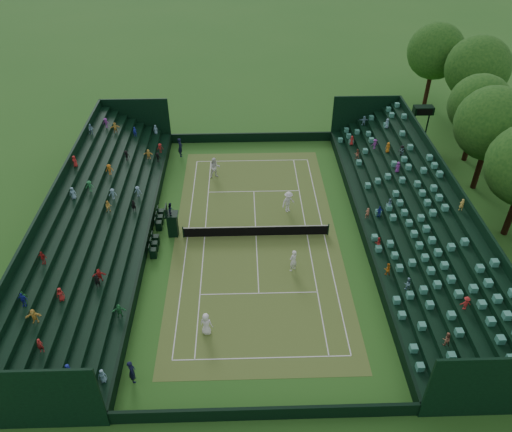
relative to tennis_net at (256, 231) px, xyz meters
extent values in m
plane|color=#29621E|center=(0.00, 0.00, -0.53)|extent=(160.00, 160.00, 0.00)
cube|color=#336923|center=(0.00, 0.00, -0.52)|extent=(12.97, 26.77, 0.01)
cube|color=black|center=(0.00, 15.88, -0.03)|extent=(17.17, 0.20, 1.00)
cube|color=black|center=(0.00, -15.88, -0.03)|extent=(17.17, 0.20, 1.00)
cube|color=black|center=(8.48, 0.00, -0.03)|extent=(0.20, 31.77, 1.00)
cube|color=black|center=(-8.48, 0.00, -0.03)|extent=(0.20, 31.77, 1.00)
cube|color=black|center=(8.98, 0.00, -0.03)|extent=(0.80, 32.00, 1.00)
cube|color=black|center=(9.79, 0.00, 0.20)|extent=(0.80, 32.00, 1.45)
cube|color=black|center=(10.58, 0.00, 0.42)|extent=(0.80, 32.00, 1.90)
cube|color=black|center=(11.38, 0.00, 0.65)|extent=(0.80, 32.00, 2.35)
cube|color=black|center=(12.18, 0.00, 0.87)|extent=(0.80, 32.00, 2.80)
cube|color=black|center=(12.98, 0.00, 1.10)|extent=(0.80, 32.00, 3.25)
cube|color=black|center=(13.79, 0.00, 1.32)|extent=(0.80, 32.00, 3.70)
cube|color=black|center=(14.59, 0.00, 1.55)|extent=(0.80, 32.00, 4.15)
cube|color=black|center=(15.08, 0.00, 1.92)|extent=(0.20, 32.00, 4.90)
cube|color=black|center=(-8.98, 0.00, -0.03)|extent=(0.80, 32.00, 1.00)
cube|color=black|center=(-9.79, 0.00, 0.20)|extent=(0.80, 32.00, 1.45)
cube|color=black|center=(-10.58, 0.00, 0.42)|extent=(0.80, 32.00, 1.90)
cube|color=black|center=(-11.38, 0.00, 0.65)|extent=(0.80, 32.00, 2.35)
cube|color=black|center=(-12.18, 0.00, 0.87)|extent=(0.80, 32.00, 2.80)
cube|color=black|center=(-12.98, 0.00, 1.10)|extent=(0.80, 32.00, 3.25)
cube|color=black|center=(-13.79, 0.00, 1.32)|extent=(0.80, 32.00, 3.70)
cube|color=black|center=(-14.59, 0.00, 1.55)|extent=(0.80, 32.00, 4.15)
cube|color=black|center=(-15.08, 0.00, 1.92)|extent=(0.20, 32.00, 4.90)
cylinder|color=black|center=(-5.79, 0.00, 0.00)|extent=(0.10, 0.10, 1.06)
cylinder|color=black|center=(5.79, 0.00, 0.00)|extent=(0.10, 0.10, 1.06)
cube|color=black|center=(0.00, 0.00, -0.07)|extent=(11.57, 0.02, 0.86)
cube|color=white|center=(0.00, 0.00, 0.40)|extent=(11.57, 0.04, 0.07)
cylinder|color=black|center=(17.00, 16.00, 0.97)|extent=(0.16, 0.16, 3.00)
cylinder|color=black|center=(18.50, 16.00, 0.97)|extent=(0.16, 0.16, 3.00)
cube|color=black|center=(17.75, 16.00, 2.77)|extent=(2.00, 1.00, 0.80)
cylinder|color=black|center=(20.04, -0.29, 1.19)|extent=(0.50, 0.50, 3.43)
cylinder|color=black|center=(20.10, 6.47, 1.20)|extent=(0.50, 0.50, 3.45)
sphere|color=#164413|center=(20.10, 6.47, 5.88)|extent=(6.31, 6.31, 6.31)
cylinder|color=black|center=(21.12, 11.45, 1.04)|extent=(0.50, 0.50, 3.14)
sphere|color=#164413|center=(21.12, 11.45, 5.30)|extent=(5.74, 5.74, 5.74)
cylinder|color=black|center=(23.54, 18.69, 1.28)|extent=(0.50, 0.50, 3.60)
sphere|color=#164413|center=(23.54, 18.69, 6.17)|extent=(6.59, 6.59, 6.59)
cylinder|color=black|center=(21.18, 24.77, 1.21)|extent=(0.50, 0.50, 3.47)
sphere|color=#164413|center=(21.18, 24.77, 5.91)|extent=(6.34, 6.34, 6.34)
cube|color=black|center=(-6.61, 0.37, 0.47)|extent=(0.77, 0.77, 1.98)
cube|color=black|center=(-6.61, 0.37, 1.51)|extent=(0.99, 0.99, 0.11)
cube|color=black|center=(-7.00, 0.37, 1.90)|extent=(0.09, 0.99, 0.77)
imported|color=black|center=(-6.61, 0.37, 2.08)|extent=(0.44, 0.54, 1.02)
cube|color=black|center=(-7.86, -2.31, -0.14)|extent=(0.49, 0.49, 0.78)
cube|color=black|center=(-8.10, -2.31, 0.35)|extent=(0.06, 0.49, 0.49)
cube|color=black|center=(-7.86, -1.51, -0.14)|extent=(0.49, 0.49, 0.78)
cube|color=black|center=(-8.10, -1.51, 0.35)|extent=(0.06, 0.49, 0.49)
cube|color=black|center=(-7.86, -0.71, -0.14)|extent=(0.49, 0.49, 0.78)
cube|color=black|center=(-8.10, -0.71, 0.35)|extent=(0.06, 0.49, 0.49)
cube|color=black|center=(-7.86, 1.09, -0.14)|extent=(0.49, 0.49, 0.78)
cube|color=black|center=(-8.10, 1.09, 0.35)|extent=(0.06, 0.49, 0.49)
cube|color=black|center=(-7.86, 1.89, -0.14)|extent=(0.49, 0.49, 0.78)
cube|color=black|center=(-8.10, 1.89, 0.35)|extent=(0.06, 0.49, 0.49)
cube|color=black|center=(-7.86, 2.69, -0.14)|extent=(0.49, 0.49, 0.78)
cube|color=black|center=(-8.10, 2.69, 0.35)|extent=(0.06, 0.49, 0.49)
imported|color=white|center=(-3.46, -9.80, 0.33)|extent=(0.96, 0.76, 1.71)
imported|color=white|center=(2.58, -4.09, 0.41)|extent=(0.81, 0.78, 1.87)
imported|color=white|center=(-3.57, 8.98, 0.49)|extent=(1.15, 0.99, 2.02)
imported|color=white|center=(2.84, 3.30, 0.45)|extent=(1.45, 1.30, 1.95)
imported|color=black|center=(-7.16, 13.11, 0.45)|extent=(0.53, 0.75, 1.95)
imported|color=black|center=(-7.57, -13.22, 0.32)|extent=(0.56, 0.71, 1.70)
camera|label=1|loc=(-0.96, -31.10, 24.66)|focal=35.00mm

